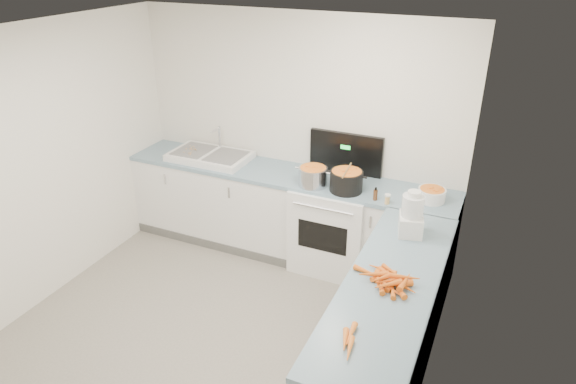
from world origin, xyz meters
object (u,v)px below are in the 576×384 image
at_px(stove, 334,224).
at_px(black_pot, 346,182).
at_px(mixing_bowl, 432,195).
at_px(food_processor, 412,216).
at_px(sink, 210,156).
at_px(extract_bottle, 375,195).
at_px(steel_pot, 313,177).
at_px(spice_jar, 387,200).

bearing_deg(stove, black_pot, -41.15).
distance_m(mixing_bowl, food_processor, 0.68).
bearing_deg(mixing_bowl, food_processor, -94.42).
relative_size(sink, extract_bottle, 8.62).
relative_size(sink, food_processor, 2.26).
relative_size(stove, steel_pot, 4.84).
relative_size(black_pot, extract_bottle, 3.12).
bearing_deg(spice_jar, black_pot, 166.48).
bearing_deg(sink, mixing_bowl, -0.52).
height_order(sink, mixing_bowl, sink).
height_order(mixing_bowl, food_processor, food_processor).
bearing_deg(steel_pot, spice_jar, -6.64).
height_order(stove, black_pot, stove).
distance_m(mixing_bowl, spice_jar, 0.42).
height_order(sink, extract_bottle, sink).
bearing_deg(sink, extract_bottle, -6.55).
xyz_separation_m(black_pot, mixing_bowl, (0.78, 0.12, -0.03)).
relative_size(stove, mixing_bowl, 5.39).
xyz_separation_m(steel_pot, mixing_bowl, (1.11, 0.14, -0.02)).
height_order(steel_pot, black_pot, black_pot).
bearing_deg(mixing_bowl, extract_bottle, -157.30).
distance_m(extract_bottle, spice_jar, 0.12).
distance_m(stove, mixing_bowl, 1.06).
relative_size(sink, mixing_bowl, 3.41).
bearing_deg(steel_pot, stove, 38.11).
distance_m(sink, extract_bottle, 1.92).
height_order(stove, food_processor, stove).
bearing_deg(stove, food_processor, -37.65).
bearing_deg(steel_pot, extract_bottle, -5.28).
distance_m(steel_pot, spice_jar, 0.76).
height_order(steel_pot, food_processor, food_processor).
distance_m(stove, spice_jar, 0.80).
xyz_separation_m(stove, spice_jar, (0.57, -0.23, 0.50)).
height_order(stove, extract_bottle, stove).
xyz_separation_m(black_pot, spice_jar, (0.42, -0.10, -0.05)).
relative_size(stove, sink, 1.58).
bearing_deg(extract_bottle, sink, 173.45).
bearing_deg(black_pot, sink, 174.79).
xyz_separation_m(sink, mixing_bowl, (2.38, -0.02, 0.02)).
relative_size(mixing_bowl, spice_jar, 3.27).
distance_m(steel_pot, mixing_bowl, 1.12).
distance_m(sink, steel_pot, 1.28).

